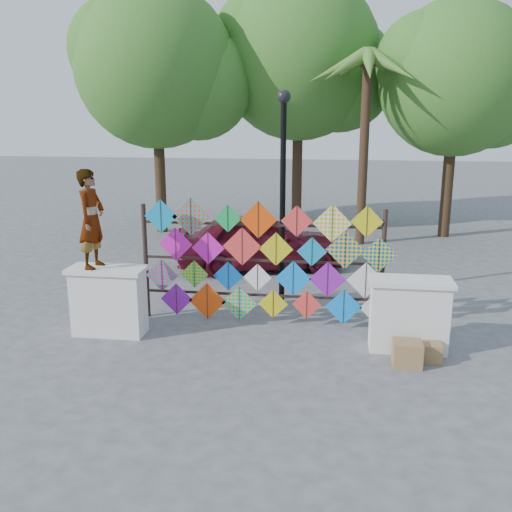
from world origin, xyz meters
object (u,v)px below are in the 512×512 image
(kite_rack, at_px, (265,263))
(vendor_woman, at_px, (91,219))
(lamppost, at_px, (283,179))
(sedan, at_px, (261,241))

(kite_rack, xyz_separation_m, vendor_woman, (-3.01, -0.93, 0.94))
(kite_rack, distance_m, lamppost, 1.95)
(kite_rack, bearing_deg, sedan, 98.47)
(vendor_woman, distance_m, sedan, 5.64)
(kite_rack, bearing_deg, vendor_woman, -162.85)
(vendor_woman, bearing_deg, sedan, -21.40)
(sedan, bearing_deg, lamppost, -178.44)
(kite_rack, xyz_separation_m, sedan, (-0.59, 3.96, -0.48))
(kite_rack, xyz_separation_m, lamppost, (0.21, 1.27, 1.47))
(kite_rack, relative_size, vendor_woman, 2.75)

